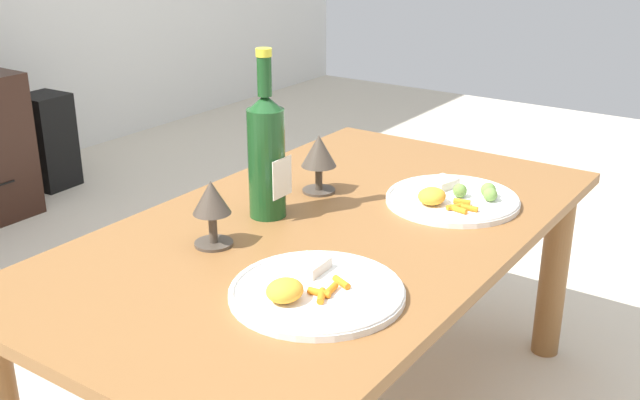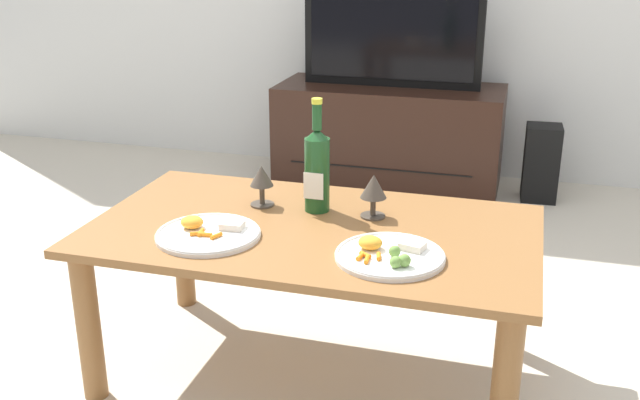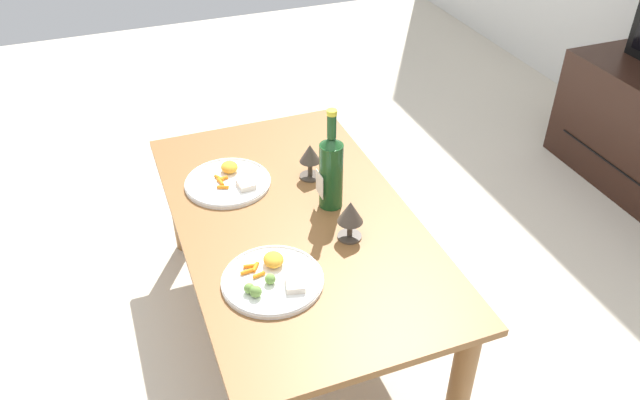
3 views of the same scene
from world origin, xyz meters
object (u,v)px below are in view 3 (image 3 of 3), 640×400
Objects in this scene: goblet_right at (350,214)px; dinner_plate_left at (228,181)px; dinner_plate_right at (273,279)px; dining_table at (296,237)px; goblet_left at (310,156)px; wine_bottle at (331,169)px.

dinner_plate_left is at bearing -146.11° from goblet_right.
dining_table is at bearing 148.93° from dinner_plate_right.
dinner_plate_left is 0.52m from dinner_plate_right.
goblet_left is 0.97× the size of goblet_right.
wine_bottle is 0.19m from goblet_right.
dinner_plate_left is (-0.26, -0.15, 0.09)m from dining_table.
goblet_right is (0.15, 0.13, 0.17)m from dining_table.
goblet_left reaches higher than dining_table.
dining_table is 4.45× the size of dinner_plate_right.
dining_table is at bearing 30.27° from dinner_plate_left.
dining_table is 9.66× the size of goblet_right.
goblet_right is 0.45× the size of dinner_plate_left.
goblet_left is 0.36m from goblet_right.
goblet_right is 0.51m from dinner_plate_left.
dinner_plate_left and dinner_plate_right have the same top height.
wine_bottle reaches higher than dinner_plate_right.
dining_table is 0.26m from wine_bottle.
dining_table is 4.38× the size of dinner_plate_left.
goblet_left is (-0.20, 0.13, 0.17)m from dining_table.
dinner_plate_right is at bearing -31.36° from goblet_left.
dinner_plate_left is (-0.06, -0.28, -0.08)m from goblet_left.
wine_bottle reaches higher than dining_table.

